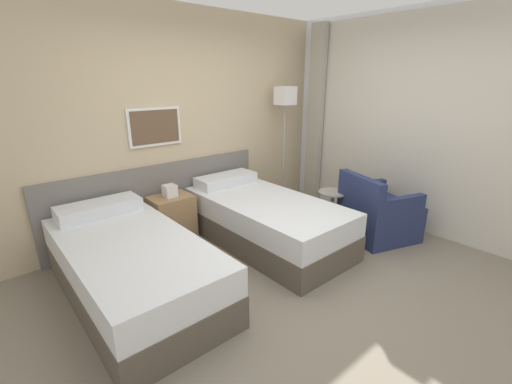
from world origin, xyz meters
name	(u,v)px	position (x,y,z in m)	size (l,w,h in m)	color
ground_plane	(301,284)	(0.00, 0.00, 0.00)	(16.00, 16.00, 0.00)	slate
wall_headboard	(186,127)	(-0.03, 1.97, 1.30)	(10.00, 0.10, 2.70)	#C6B28E
wall_window	(437,126)	(2.12, -0.17, 1.34)	(0.21, 4.44, 2.70)	white
bed_near_door	(132,266)	(-1.26, 0.90, 0.28)	(1.00, 2.04, 0.68)	brown
bed_near_window	(265,220)	(0.35, 0.90, 0.28)	(1.00, 2.04, 0.68)	brown
nightstand	(172,217)	(-0.46, 1.68, 0.29)	(0.48, 0.37, 0.70)	#9E7A51
floor_lamp	(285,107)	(1.39, 1.64, 1.49)	(0.24, 0.24, 1.78)	#9E9993
side_table	(332,203)	(1.27, 0.63, 0.35)	(0.37, 0.37, 0.51)	gray
armchair	(377,215)	(1.49, 0.11, 0.28)	(0.95, 0.94, 0.81)	navy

